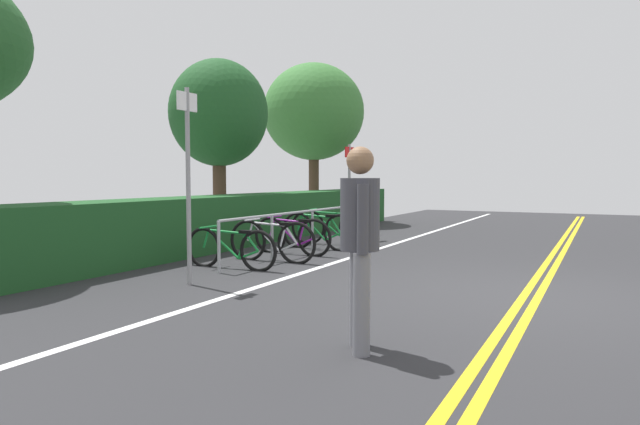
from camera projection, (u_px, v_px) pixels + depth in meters
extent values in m
cube|color=#2B2B2D|center=(531.00, 298.00, 6.61)|extent=(33.47, 12.37, 0.05)
cube|color=gold|center=(538.00, 297.00, 6.57)|extent=(30.12, 0.10, 0.00)
cube|color=gold|center=(524.00, 295.00, 6.64)|extent=(30.12, 0.10, 0.00)
cube|color=white|center=(297.00, 274.00, 8.08)|extent=(30.12, 0.12, 0.00)
cylinder|color=#9EA0A5|center=(219.00, 247.00, 8.17)|extent=(0.05, 0.05, 0.77)
cylinder|color=#9EA0A5|center=(272.00, 238.00, 9.48)|extent=(0.05, 0.05, 0.77)
cylinder|color=#9EA0A5|center=(312.00, 230.00, 10.78)|extent=(0.05, 0.05, 0.77)
cylinder|color=#9EA0A5|center=(344.00, 225.00, 12.09)|extent=(0.05, 0.05, 0.77)
cylinder|color=#9EA0A5|center=(293.00, 213.00, 10.11)|extent=(4.41, 0.04, 0.04)
torus|color=black|center=(204.00, 247.00, 8.83)|extent=(0.07, 0.66, 0.66)
torus|color=black|center=(258.00, 251.00, 8.39)|extent=(0.07, 0.66, 0.66)
cylinder|color=#198C38|center=(223.00, 244.00, 8.66)|extent=(0.05, 0.59, 0.45)
cylinder|color=#198C38|center=(227.00, 232.00, 8.62)|extent=(0.06, 0.70, 0.07)
cylinder|color=#198C38|center=(242.00, 246.00, 8.51)|extent=(0.04, 0.17, 0.40)
cylinder|color=#198C38|center=(248.00, 255.00, 8.47)|extent=(0.05, 0.37, 0.17)
cylinder|color=#198C38|center=(252.00, 242.00, 8.43)|extent=(0.04, 0.25, 0.28)
cylinder|color=#198C38|center=(206.00, 239.00, 8.80)|extent=(0.04, 0.14, 0.30)
cube|color=black|center=(246.00, 232.00, 8.47)|extent=(0.09, 0.20, 0.05)
cylinder|color=#198C38|center=(209.00, 227.00, 8.77)|extent=(0.46, 0.04, 0.03)
torus|color=black|center=(248.00, 240.00, 9.53)|extent=(0.08, 0.72, 0.72)
torus|color=black|center=(297.00, 243.00, 9.12)|extent=(0.08, 0.72, 0.72)
cylinder|color=silver|center=(266.00, 237.00, 9.37)|extent=(0.05, 0.55, 0.49)
cylinder|color=silver|center=(269.00, 224.00, 9.33)|extent=(0.05, 0.65, 0.07)
cylinder|color=silver|center=(282.00, 239.00, 9.23)|extent=(0.04, 0.16, 0.44)
cylinder|color=silver|center=(288.00, 247.00, 9.20)|extent=(0.05, 0.35, 0.18)
cylinder|color=silver|center=(291.00, 235.00, 9.15)|extent=(0.04, 0.24, 0.30)
cylinder|color=silver|center=(250.00, 231.00, 9.50)|extent=(0.04, 0.13, 0.33)
cube|color=black|center=(285.00, 224.00, 9.19)|extent=(0.09, 0.20, 0.05)
cylinder|color=silver|center=(252.00, 220.00, 9.47)|extent=(0.46, 0.04, 0.03)
torus|color=black|center=(270.00, 235.00, 10.43)|extent=(0.09, 0.71, 0.71)
torus|color=black|center=(314.00, 238.00, 9.95)|extent=(0.09, 0.71, 0.71)
cylinder|color=purple|center=(286.00, 232.00, 10.25)|extent=(0.06, 0.56, 0.48)
cylinder|color=purple|center=(289.00, 221.00, 10.20)|extent=(0.07, 0.66, 0.07)
cylinder|color=purple|center=(301.00, 234.00, 10.08)|extent=(0.04, 0.16, 0.43)
cylinder|color=purple|center=(306.00, 242.00, 10.04)|extent=(0.05, 0.35, 0.18)
cylinder|color=purple|center=(309.00, 230.00, 10.00)|extent=(0.05, 0.24, 0.30)
cylinder|color=purple|center=(272.00, 227.00, 10.40)|extent=(0.04, 0.13, 0.32)
cube|color=black|center=(304.00, 221.00, 10.04)|extent=(0.09, 0.20, 0.05)
cylinder|color=purple|center=(274.00, 216.00, 10.36)|extent=(0.46, 0.05, 0.03)
torus|color=black|center=(298.00, 230.00, 11.16)|extent=(0.11, 0.75, 0.75)
torus|color=black|center=(340.00, 233.00, 10.65)|extent=(0.11, 0.75, 0.75)
cylinder|color=#198C38|center=(313.00, 227.00, 10.96)|extent=(0.08, 0.57, 0.51)
cylinder|color=#198C38|center=(316.00, 216.00, 10.91)|extent=(0.08, 0.67, 0.07)
cylinder|color=#198C38|center=(328.00, 229.00, 10.79)|extent=(0.05, 0.17, 0.46)
cylinder|color=#198C38|center=(333.00, 237.00, 10.74)|extent=(0.06, 0.36, 0.19)
cylinder|color=#198C38|center=(336.00, 225.00, 10.69)|extent=(0.05, 0.25, 0.32)
cylinder|color=#198C38|center=(300.00, 222.00, 11.12)|extent=(0.05, 0.14, 0.34)
cube|color=black|center=(331.00, 216.00, 10.74)|extent=(0.09, 0.21, 0.05)
cylinder|color=#198C38|center=(302.00, 212.00, 11.08)|extent=(0.46, 0.06, 0.03)
torus|color=black|center=(308.00, 227.00, 11.87)|extent=(0.18, 0.76, 0.76)
torus|color=black|center=(356.00, 228.00, 11.54)|extent=(0.18, 0.76, 0.76)
cylinder|color=#198C38|center=(326.00, 223.00, 11.74)|extent=(0.13, 0.61, 0.52)
cylinder|color=#198C38|center=(329.00, 213.00, 11.70)|extent=(0.15, 0.72, 0.07)
cylinder|color=#198C38|center=(342.00, 225.00, 11.63)|extent=(0.06, 0.18, 0.47)
cylinder|color=#198C38|center=(348.00, 232.00, 11.60)|extent=(0.10, 0.39, 0.19)
cylinder|color=#198C38|center=(351.00, 221.00, 11.57)|extent=(0.08, 0.27, 0.32)
cylinder|color=#198C38|center=(311.00, 219.00, 11.84)|extent=(0.06, 0.14, 0.35)
cube|color=black|center=(345.00, 213.00, 11.59)|extent=(0.11, 0.21, 0.05)
cylinder|color=#198C38|center=(313.00, 209.00, 11.81)|extent=(0.46, 0.10, 0.03)
cylinder|color=slate|center=(361.00, 304.00, 4.38)|extent=(0.14, 0.14, 0.83)
cylinder|color=slate|center=(358.00, 297.00, 4.66)|extent=(0.14, 0.14, 0.83)
cylinder|color=#3F3F47|center=(360.00, 214.00, 4.47)|extent=(0.32, 0.32, 0.59)
sphere|color=#8C6647|center=(360.00, 160.00, 4.45)|extent=(0.22, 0.22, 0.22)
cylinder|color=#3F3F47|center=(363.00, 219.00, 4.28)|extent=(0.09, 0.09, 0.55)
cylinder|color=#3F3F47|center=(357.00, 216.00, 4.68)|extent=(0.09, 0.09, 0.55)
cylinder|color=gray|center=(188.00, 187.00, 7.23)|extent=(0.06, 0.06, 2.58)
cube|color=white|center=(187.00, 102.00, 7.16)|extent=(0.36, 0.03, 0.24)
cylinder|color=gray|center=(349.00, 192.00, 12.75)|extent=(0.06, 0.06, 2.18)
cube|color=red|center=(349.00, 152.00, 12.69)|extent=(0.36, 0.07, 0.24)
cube|color=#1C4C21|center=(255.00, 218.00, 12.31)|extent=(13.41, 1.08, 1.05)
cylinder|color=#473323|center=(220.00, 200.00, 12.89)|extent=(0.31, 0.31, 1.80)
ellipsoid|color=#1C4C21|center=(219.00, 113.00, 12.77)|extent=(2.28, 2.28, 2.47)
cylinder|color=#473323|center=(314.00, 189.00, 17.38)|extent=(0.32, 0.32, 2.11)
ellipsoid|color=#387533|center=(314.00, 112.00, 17.23)|extent=(3.14, 3.14, 3.00)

